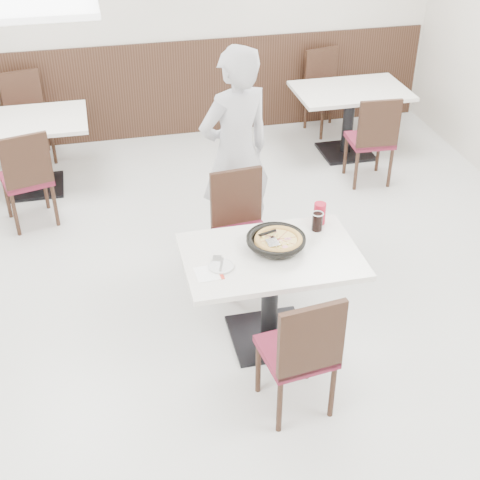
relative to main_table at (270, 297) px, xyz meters
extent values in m
plane|color=beige|center=(-0.09, 0.28, -0.38)|extent=(7.00, 7.00, 0.00)
cube|color=beige|center=(-0.09, 3.78, 1.02)|extent=(6.00, 0.04, 2.80)
cube|color=black|center=(-0.09, 3.76, 0.18)|extent=(5.90, 0.03, 1.10)
cylinder|color=black|center=(0.05, 0.05, 0.39)|extent=(0.12, 0.12, 0.04)
cylinder|color=black|center=(0.05, 0.06, 0.42)|extent=(0.37, 0.37, 0.01)
cylinder|color=gold|center=(0.06, 0.04, 0.44)|extent=(0.36, 0.36, 0.02)
cube|color=white|center=(0.01, 0.00, 0.47)|extent=(0.09, 0.11, 0.00)
cube|color=white|center=(-0.46, -0.13, 0.38)|extent=(0.18, 0.18, 0.00)
cylinder|color=silver|center=(-0.36, -0.08, 0.38)|extent=(0.18, 0.18, 0.01)
cube|color=white|center=(-0.36, -0.07, 0.39)|extent=(0.06, 0.16, 0.00)
cylinder|color=black|center=(0.40, 0.22, 0.44)|extent=(0.08, 0.08, 0.13)
cylinder|color=#AB1026|center=(0.45, 0.31, 0.45)|extent=(0.10, 0.10, 0.16)
imported|color=silver|center=(0.03, 1.24, 0.53)|extent=(0.77, 0.63, 1.81)
camera|label=1|loc=(-1.04, -3.60, 2.94)|focal=50.00mm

